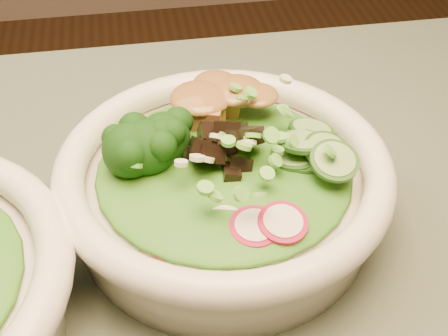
{
  "coord_description": "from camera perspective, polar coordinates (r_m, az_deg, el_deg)",
  "views": [
    {
      "loc": [
        0.04,
        -0.22,
        1.1
      ],
      "look_at": [
        0.1,
        0.11,
        0.8
      ],
      "focal_mm": 50.0,
      "sensor_mm": 36.0,
      "label": 1
    }
  ],
  "objects": [
    {
      "name": "mushroom_heap",
      "position": [
        0.45,
        -0.17,
        2.19
      ],
      "size": [
        0.07,
        0.07,
        0.04
      ],
      "primitive_type": null,
      "rotation": [
        0.0,
        0.0,
        -0.15
      ],
      "color": "black",
      "rests_on": "salad_bowl"
    },
    {
      "name": "cucumber_slices",
      "position": [
        0.45,
        7.53,
        1.59
      ],
      "size": [
        0.07,
        0.07,
        0.03
      ],
      "primitive_type": null,
      "rotation": [
        0.0,
        0.0,
        -0.15
      ],
      "color": "#84B665",
      "rests_on": "salad_bowl"
    },
    {
      "name": "broccoli_florets",
      "position": [
        0.44,
        -7.4,
        0.73
      ],
      "size": [
        0.08,
        0.07,
        0.04
      ],
      "primitive_type": null,
      "rotation": [
        0.0,
        0.0,
        -0.15
      ],
      "color": "black",
      "rests_on": "salad_bowl"
    },
    {
      "name": "lettuce_bed",
      "position": [
        0.45,
        0.0,
        0.1
      ],
      "size": [
        0.19,
        0.19,
        0.02
      ],
      "primitive_type": "ellipsoid",
      "color": "#216715",
      "rests_on": "salad_bowl"
    },
    {
      "name": "scallion_garnish",
      "position": [
        0.43,
        0.0,
        2.23
      ],
      "size": [
        0.17,
        0.17,
        0.02
      ],
      "primitive_type": null,
      "color": "#69C144",
      "rests_on": "salad_bowl"
    },
    {
      "name": "peanut_sauce",
      "position": [
        0.48,
        -0.65,
        6.56
      ],
      "size": [
        0.06,
        0.05,
        0.01
      ],
      "primitive_type": "ellipsoid",
      "color": "brown",
      "rests_on": "tofu_cubes"
    },
    {
      "name": "radish_slices",
      "position": [
        0.4,
        1.42,
        -5.1
      ],
      "size": [
        0.1,
        0.05,
        0.02
      ],
      "primitive_type": null,
      "rotation": [
        0.0,
        0.0,
        -0.15
      ],
      "color": "#A20C34",
      "rests_on": "salad_bowl"
    },
    {
      "name": "salad_bowl",
      "position": [
        0.46,
        0.0,
        -1.76
      ],
      "size": [
        0.25,
        0.25,
        0.07
      ],
      "rotation": [
        0.0,
        0.0,
        -0.15
      ],
      "color": "white",
      "rests_on": "dining_table"
    },
    {
      "name": "tofu_cubes",
      "position": [
        0.49,
        -0.64,
        5.41
      ],
      "size": [
        0.09,
        0.07,
        0.03
      ],
      "primitive_type": null,
      "rotation": [
        0.0,
        0.0,
        -0.15
      ],
      "color": "#A86B38",
      "rests_on": "salad_bowl"
    }
  ]
}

